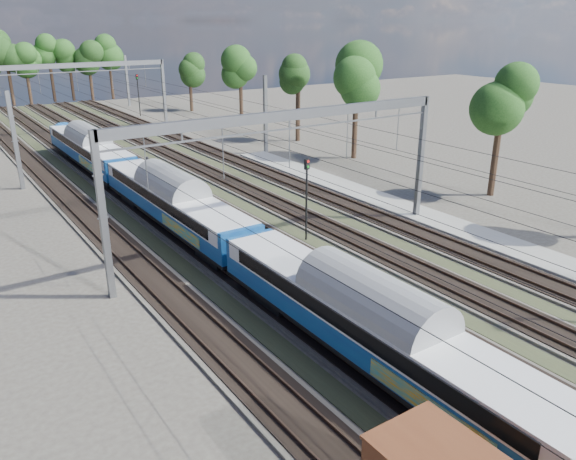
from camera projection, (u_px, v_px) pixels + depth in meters
track_bed at (191, 194)px, 47.81m from camera, size 21.00×130.00×0.34m
platform at (540, 258)px, 34.68m from camera, size 3.00×70.00×0.30m
catenary at (155, 108)px, 51.75m from camera, size 25.65×130.00×9.00m
tree_belt at (93, 62)px, 87.27m from camera, size 40.68×98.63×12.23m
emu_train at (175, 197)px, 38.80m from camera, size 2.93×62.04×4.29m
worker at (148, 165)px, 53.98m from camera, size 0.61×0.74×1.76m
signal_near at (307, 190)px, 36.73m from camera, size 0.39×0.36×5.61m
signal_far at (138, 90)px, 86.11m from camera, size 0.45×0.42×6.31m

